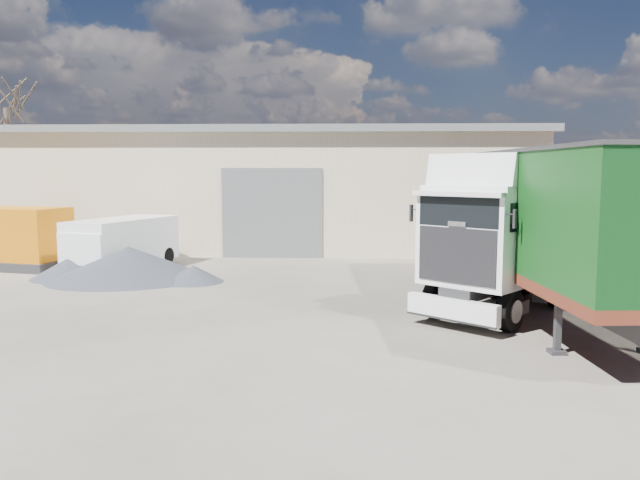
{
  "coord_description": "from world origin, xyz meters",
  "views": [
    {
      "loc": [
        0.83,
        -14.77,
        3.46
      ],
      "look_at": [
        0.18,
        3.0,
        1.5
      ],
      "focal_mm": 35.0,
      "sensor_mm": 36.0,
      "label": 1
    }
  ],
  "objects_px": {
    "tractor_unit": "(495,249)",
    "box_trailer": "(533,214)",
    "bare_tree": "(6,91)",
    "panel_van": "(120,243)",
    "orange_skip": "(19,242)"
  },
  "relations": [
    {
      "from": "orange_skip",
      "to": "tractor_unit",
      "type": "bearing_deg",
      "value": -11.63
    },
    {
      "from": "tractor_unit",
      "to": "box_trailer",
      "type": "distance_m",
      "value": 1.59
    },
    {
      "from": "bare_tree",
      "to": "panel_van",
      "type": "height_order",
      "value": "bare_tree"
    },
    {
      "from": "tractor_unit",
      "to": "orange_skip",
      "type": "relative_size",
      "value": 1.46
    },
    {
      "from": "panel_van",
      "to": "bare_tree",
      "type": "bearing_deg",
      "value": 148.02
    },
    {
      "from": "bare_tree",
      "to": "tractor_unit",
      "type": "height_order",
      "value": "bare_tree"
    },
    {
      "from": "tractor_unit",
      "to": "panel_van",
      "type": "xyz_separation_m",
      "value": [
        -11.51,
        6.82,
        -0.69
      ]
    },
    {
      "from": "tractor_unit",
      "to": "box_trailer",
      "type": "bearing_deg",
      "value": 78.58
    },
    {
      "from": "bare_tree",
      "to": "box_trailer",
      "type": "relative_size",
      "value": 0.8
    },
    {
      "from": "box_trailer",
      "to": "panel_van",
      "type": "relative_size",
      "value": 2.53
    },
    {
      "from": "tractor_unit",
      "to": "panel_van",
      "type": "bearing_deg",
      "value": -169.19
    },
    {
      "from": "bare_tree",
      "to": "tractor_unit",
      "type": "distance_m",
      "value": 30.71
    },
    {
      "from": "tractor_unit",
      "to": "box_trailer",
      "type": "height_order",
      "value": "box_trailer"
    },
    {
      "from": "orange_skip",
      "to": "bare_tree",
      "type": "bearing_deg",
      "value": 132.14
    },
    {
      "from": "bare_tree",
      "to": "orange_skip",
      "type": "height_order",
      "value": "bare_tree"
    }
  ]
}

